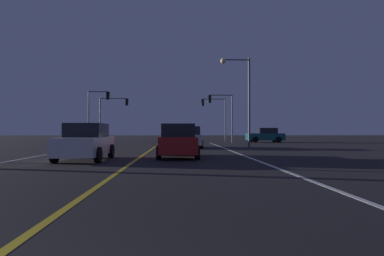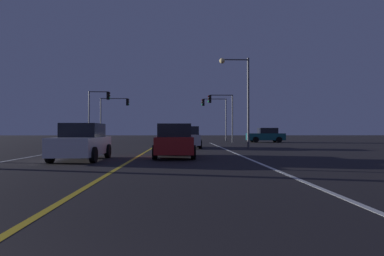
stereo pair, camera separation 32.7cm
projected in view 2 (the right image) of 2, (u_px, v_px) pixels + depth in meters
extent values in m
cube|color=silver|center=(248.00, 158.00, 16.21)|extent=(0.16, 42.69, 0.01)
cube|color=silver|center=(18.00, 159.00, 15.84)|extent=(0.16, 42.69, 0.01)
cube|color=gold|center=(134.00, 159.00, 16.02)|extent=(0.16, 42.69, 0.01)
cylinder|color=black|center=(159.00, 149.00, 18.18)|extent=(0.22, 0.68, 0.68)
cylinder|color=black|center=(192.00, 149.00, 18.24)|extent=(0.22, 0.68, 0.68)
cylinder|color=black|center=(155.00, 152.00, 15.49)|extent=(0.22, 0.68, 0.68)
cylinder|color=black|center=(193.00, 152.00, 15.54)|extent=(0.22, 0.68, 0.68)
cube|color=maroon|center=(175.00, 144.00, 16.87)|extent=(1.80, 4.30, 0.80)
cube|color=black|center=(175.00, 130.00, 16.62)|extent=(1.60, 2.10, 0.64)
cube|color=red|center=(160.00, 144.00, 14.75)|extent=(0.24, 0.08, 0.16)
cube|color=red|center=(187.00, 144.00, 14.79)|extent=(0.24, 0.08, 0.16)
cylinder|color=black|center=(256.00, 140.00, 37.93)|extent=(0.68, 0.22, 0.68)
cylinder|color=black|center=(252.00, 139.00, 39.72)|extent=(0.68, 0.22, 0.68)
cylinder|color=black|center=(279.00, 140.00, 38.01)|extent=(0.68, 0.22, 0.68)
cylinder|color=black|center=(275.00, 139.00, 39.81)|extent=(0.68, 0.22, 0.68)
cube|color=#145156|center=(265.00, 137.00, 38.87)|extent=(4.30, 1.80, 0.80)
cube|color=black|center=(268.00, 131.00, 38.89)|extent=(2.10, 1.60, 0.64)
cube|color=red|center=(285.00, 136.00, 38.34)|extent=(0.08, 0.24, 0.16)
cube|color=red|center=(282.00, 136.00, 39.54)|extent=(0.08, 0.24, 0.16)
cylinder|color=black|center=(94.00, 155.00, 13.90)|extent=(0.22, 0.68, 0.68)
cylinder|color=black|center=(50.00, 155.00, 13.84)|extent=(0.22, 0.68, 0.68)
cylinder|color=black|center=(108.00, 151.00, 16.60)|extent=(0.22, 0.68, 0.68)
cylinder|color=black|center=(71.00, 151.00, 16.54)|extent=(0.22, 0.68, 0.68)
cube|color=silver|center=(82.00, 146.00, 15.22)|extent=(1.80, 4.30, 0.80)
cube|color=black|center=(83.00, 130.00, 15.48)|extent=(1.60, 2.10, 0.64)
cube|color=red|center=(105.00, 142.00, 17.34)|extent=(0.24, 0.08, 0.16)
cube|color=red|center=(82.00, 142.00, 17.30)|extent=(0.24, 0.08, 0.16)
cylinder|color=black|center=(177.00, 143.00, 27.59)|extent=(0.22, 0.68, 0.68)
cylinder|color=black|center=(198.00, 143.00, 27.65)|extent=(0.22, 0.68, 0.68)
cylinder|color=black|center=(176.00, 144.00, 24.89)|extent=(0.22, 0.68, 0.68)
cylinder|color=black|center=(200.00, 144.00, 24.95)|extent=(0.22, 0.68, 0.68)
cube|color=#B7BABF|center=(188.00, 140.00, 26.27)|extent=(1.80, 4.30, 0.80)
cube|color=black|center=(188.00, 130.00, 26.03)|extent=(1.60, 2.10, 0.64)
cube|color=red|center=(180.00, 139.00, 24.15)|extent=(0.24, 0.08, 0.16)
cube|color=red|center=(197.00, 139.00, 24.19)|extent=(0.24, 0.08, 0.16)
cylinder|color=#4C4C51|center=(232.00, 119.00, 38.15)|extent=(0.14, 0.14, 5.52)
cylinder|color=#4C4C51|center=(221.00, 95.00, 38.13)|extent=(2.59, 0.10, 0.10)
cube|color=black|center=(210.00, 99.00, 38.09)|extent=(0.28, 0.36, 0.90)
sphere|color=#3A0605|center=(209.00, 96.00, 38.08)|extent=(0.20, 0.20, 0.20)
sphere|color=#3C2706|center=(209.00, 99.00, 38.08)|extent=(0.20, 0.20, 0.20)
sphere|color=#19E059|center=(209.00, 102.00, 38.08)|extent=(0.20, 0.20, 0.20)
cylinder|color=#4C4C51|center=(89.00, 117.00, 37.61)|extent=(0.14, 0.14, 5.86)
cylinder|color=#4C4C51|center=(99.00, 92.00, 37.67)|extent=(2.15, 0.10, 0.10)
cube|color=black|center=(108.00, 96.00, 37.70)|extent=(0.28, 0.36, 0.90)
sphere|color=#3A0605|center=(110.00, 93.00, 37.71)|extent=(0.20, 0.20, 0.20)
sphere|color=#3C2706|center=(110.00, 96.00, 37.71)|extent=(0.20, 0.20, 0.20)
sphere|color=#19E059|center=(109.00, 98.00, 37.71)|extent=(0.20, 0.20, 0.20)
cylinder|color=#4C4C51|center=(226.00, 120.00, 43.65)|extent=(0.14, 0.14, 5.60)
cylinder|color=#4C4C51|center=(215.00, 99.00, 43.62)|extent=(2.98, 0.10, 0.10)
cube|color=black|center=(203.00, 102.00, 43.57)|extent=(0.28, 0.36, 0.90)
sphere|color=#3A0605|center=(202.00, 100.00, 43.57)|extent=(0.20, 0.20, 0.20)
sphere|color=#3C2706|center=(202.00, 102.00, 43.57)|extent=(0.20, 0.20, 0.20)
sphere|color=#19E059|center=(202.00, 105.00, 43.56)|extent=(0.20, 0.20, 0.20)
cylinder|color=#4C4C51|center=(101.00, 120.00, 43.11)|extent=(0.14, 0.14, 5.62)
cylinder|color=#4C4C51|center=(114.00, 99.00, 43.19)|extent=(3.45, 0.10, 0.10)
cube|color=black|center=(127.00, 102.00, 43.24)|extent=(0.28, 0.36, 0.90)
sphere|color=#3A0605|center=(129.00, 100.00, 43.25)|extent=(0.20, 0.20, 0.20)
sphere|color=#3C2706|center=(129.00, 102.00, 43.25)|extent=(0.20, 0.20, 0.20)
sphere|color=#19E059|center=(129.00, 104.00, 43.25)|extent=(0.20, 0.20, 0.20)
cylinder|color=#4C4C51|center=(248.00, 103.00, 26.81)|extent=(0.18, 0.18, 7.27)
cylinder|color=#4C4C51|center=(235.00, 60.00, 26.81)|extent=(2.13, 0.10, 0.10)
sphere|color=#F9D88C|center=(222.00, 61.00, 26.77)|extent=(0.44, 0.44, 0.44)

